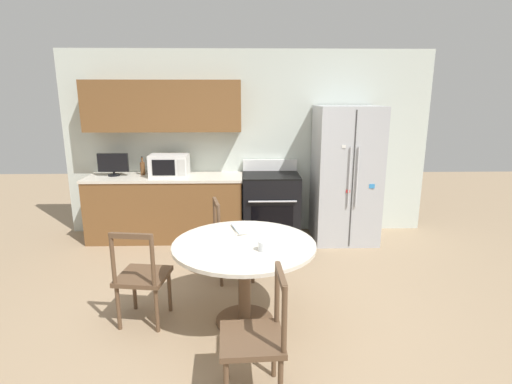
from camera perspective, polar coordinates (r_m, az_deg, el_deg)
name	(u,v)px	position (r m, az deg, el deg)	size (l,w,h in m)	color
ground_plane	(250,328)	(3.72, -0.93, -18.86)	(14.00, 14.00, 0.00)	#9E8466
back_wall	(226,134)	(5.75, -4.32, 8.26)	(5.20, 0.44, 2.60)	silver
kitchen_counter	(166,207)	(5.74, -12.67, -2.16)	(2.14, 0.64, 0.90)	brown
refrigerator	(345,175)	(5.60, 12.66, 2.43)	(0.84, 0.79, 1.85)	#B2B5BA
oven_range	(271,206)	(5.61, 2.13, -2.00)	(0.78, 0.68, 1.08)	black
microwave	(169,165)	(5.59, -12.26, 3.74)	(0.52, 0.35, 0.30)	white
countertop_tv	(113,164)	(5.82, -19.74, 3.84)	(0.41, 0.16, 0.31)	black
counter_bottle	(143,168)	(5.80, -15.89, 3.35)	(0.07, 0.07, 0.25)	brown
dining_table	(244,258)	(3.52, -1.70, -9.44)	(1.24, 1.24, 0.76)	beige
dining_chair_far	(232,241)	(4.41, -3.51, -7.02)	(0.49, 0.49, 0.90)	brown
dining_chair_left	(142,277)	(3.73, -15.98, -11.62)	(0.47, 0.47, 0.90)	brown
dining_chair_near	(256,338)	(2.81, 0.01, -20.18)	(0.44, 0.44, 0.90)	brown
candle_glass	(264,247)	(3.29, 1.14, -7.81)	(0.09, 0.09, 0.08)	silver
mail_stack	(246,229)	(3.78, -1.41, -5.24)	(0.29, 0.35, 0.02)	white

